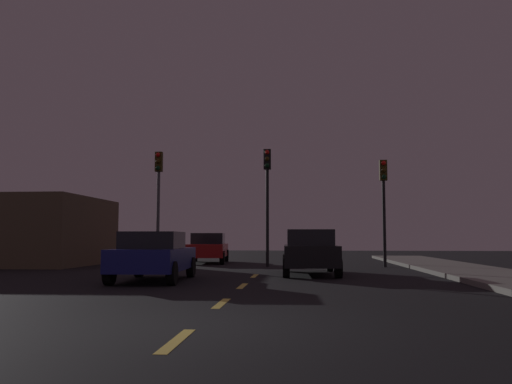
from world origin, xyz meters
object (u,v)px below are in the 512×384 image
traffic_signal_center (267,184)px  car_oncoming_far (208,248)px  traffic_signal_left (158,186)px  car_adjacent_lane (154,255)px  traffic_signal_right (384,191)px  car_stopped_ahead (310,252)px

traffic_signal_center → car_oncoming_far: size_ratio=1.15×
car_oncoming_far → traffic_signal_left: bearing=-117.2°
car_adjacent_lane → car_oncoming_far: bearing=91.8°
traffic_signal_right → car_stopped_ahead: traffic_signal_right is taller
traffic_signal_right → car_oncoming_far: bearing=158.1°
traffic_signal_left → car_oncoming_far: bearing=62.8°
traffic_signal_center → car_stopped_ahead: traffic_signal_center is taller
traffic_signal_center → car_oncoming_far: bearing=134.0°
car_stopped_ahead → car_adjacent_lane: 5.58m
car_adjacent_lane → traffic_signal_center: bearing=70.9°
traffic_signal_right → car_adjacent_lane: (-7.92, -8.21, -2.53)m
traffic_signal_left → traffic_signal_center: 4.92m
car_stopped_ahead → traffic_signal_right: bearing=56.8°
traffic_signal_left → traffic_signal_center: (4.92, 0.00, 0.04)m
traffic_signal_right → car_adjacent_lane: bearing=-134.0°
traffic_signal_left → car_oncoming_far: traffic_signal_left is taller
traffic_signal_center → traffic_signal_right: traffic_signal_center is taller
traffic_signal_left → car_stopped_ahead: traffic_signal_left is taller
traffic_signal_right → car_oncoming_far: size_ratio=1.03×
traffic_signal_right → car_stopped_ahead: (-3.32, -5.06, -2.49)m
traffic_signal_left → car_adjacent_lane: bearing=-75.8°
traffic_signal_left → car_oncoming_far: 4.69m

